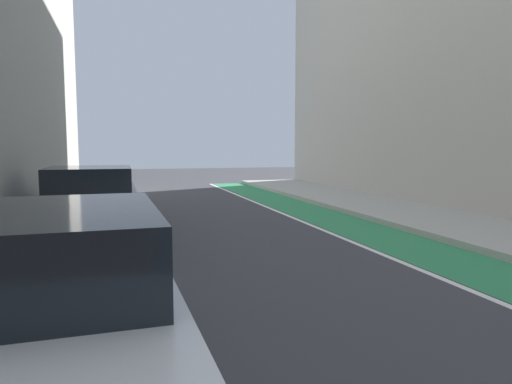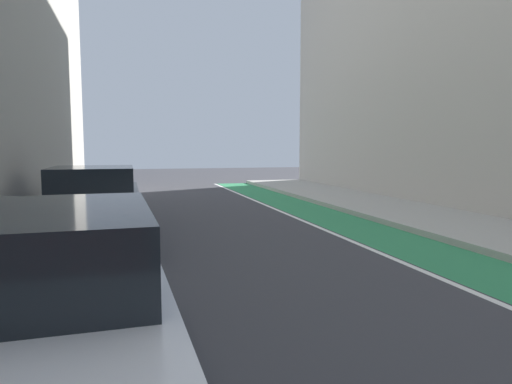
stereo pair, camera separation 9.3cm
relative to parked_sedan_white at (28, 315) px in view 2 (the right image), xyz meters
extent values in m
plane|color=#38383D|center=(2.85, 1.85, -0.78)|extent=(72.29, 72.29, 0.00)
cube|color=#2D8451|center=(5.96, 3.85, -0.78)|extent=(1.60, 32.86, 0.00)
cube|color=white|center=(5.06, 3.85, -0.78)|extent=(0.12, 32.86, 0.00)
cube|color=silver|center=(0.00, 0.05, -0.10)|extent=(1.92, 4.29, 0.70)
cube|color=black|center=(0.00, -0.17, 0.47)|extent=(1.64, 1.82, 0.55)
cylinder|color=black|center=(0.79, 1.64, -0.45)|extent=(0.24, 0.67, 0.66)
cube|color=#595B60|center=(0.00, 6.47, -0.10)|extent=(1.77, 4.51, 0.70)
cube|color=black|center=(0.00, 6.24, 0.47)|extent=(1.55, 1.89, 0.55)
cylinder|color=black|center=(-0.80, 8.17, -0.45)|extent=(0.22, 0.66, 0.66)
cylinder|color=black|center=(0.80, 8.17, -0.45)|extent=(0.22, 0.66, 0.66)
cylinder|color=black|center=(-0.80, 4.77, -0.45)|extent=(0.22, 0.66, 0.66)
cylinder|color=black|center=(0.80, 4.76, -0.45)|extent=(0.22, 0.66, 0.66)
camera|label=1|loc=(0.59, -3.28, 1.14)|focal=32.04mm
camera|label=2|loc=(0.68, -3.30, 1.14)|focal=32.04mm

